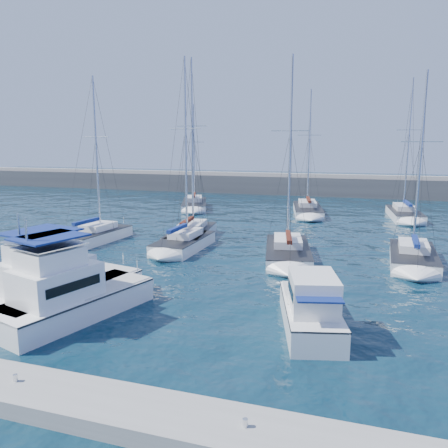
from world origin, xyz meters
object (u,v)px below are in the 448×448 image
(motor_yacht_port_inner, at_px, (58,288))
(sailboat_back_b, at_px, (307,210))
(sailboat_mid_c, at_px, (184,243))
(motor_yacht_stbd_outer, at_px, (311,310))
(sailboat_mid_d, at_px, (288,252))
(sailboat_back_c, at_px, (404,214))
(sailboat_mid_a, at_px, (96,235))
(motor_yacht_stbd_inner, at_px, (68,296))
(sailboat_back_a, at_px, (194,205))
(sailboat_mid_b, at_px, (191,234))
(sailboat_mid_e, at_px, (413,257))

(motor_yacht_port_inner, bearing_deg, sailboat_back_b, 87.72)
(sailboat_mid_c, xyz_separation_m, sailboat_back_b, (7.41, 21.15, -0.04))
(motor_yacht_stbd_outer, distance_m, sailboat_mid_c, 17.12)
(motor_yacht_port_inner, distance_m, sailboat_mid_c, 13.96)
(motor_yacht_stbd_outer, bearing_deg, sailboat_mid_d, 89.91)
(sailboat_mid_d, bearing_deg, motor_yacht_stbd_outer, -87.00)
(sailboat_back_c, bearing_deg, sailboat_mid_a, -146.75)
(motor_yacht_port_inner, height_order, motor_yacht_stbd_inner, same)
(sailboat_mid_a, height_order, sailboat_mid_c, sailboat_mid_c)
(sailboat_mid_c, height_order, sailboat_mid_d, sailboat_mid_c)
(motor_yacht_stbd_inner, bearing_deg, sailboat_back_a, 118.01)
(motor_yacht_port_inner, distance_m, sailboat_back_b, 36.09)
(motor_yacht_port_inner, relative_size, sailboat_mid_c, 0.57)
(sailboat_mid_a, xyz_separation_m, sailboat_mid_b, (7.81, 2.97, 0.00))
(sailboat_mid_b, bearing_deg, sailboat_back_a, 102.90)
(motor_yacht_port_inner, height_order, sailboat_back_c, sailboat_back_c)
(sailboat_mid_c, relative_size, sailboat_back_b, 1.02)
(motor_yacht_stbd_inner, distance_m, sailboat_mid_e, 23.23)
(sailboat_mid_b, height_order, sailboat_back_c, sailboat_mid_b)
(motor_yacht_port_inner, bearing_deg, motor_yacht_stbd_inner, -24.50)
(sailboat_mid_c, distance_m, sailboat_back_b, 22.41)
(sailboat_mid_b, height_order, sailboat_mid_c, sailboat_mid_b)
(sailboat_back_a, bearing_deg, sailboat_mid_b, -89.32)
(motor_yacht_port_inner, relative_size, sailboat_mid_e, 0.64)
(sailboat_mid_e, distance_m, sailboat_back_b, 22.62)
(motor_yacht_port_inner, height_order, sailboat_mid_e, sailboat_mid_e)
(sailboat_mid_c, bearing_deg, motor_yacht_stbd_inner, -88.16)
(motor_yacht_stbd_inner, bearing_deg, sailboat_mid_a, 135.78)
(sailboat_mid_c, relative_size, sailboat_back_a, 1.12)
(motor_yacht_stbd_outer, bearing_deg, sailboat_back_a, 105.11)
(motor_yacht_port_inner, bearing_deg, sailboat_mid_a, 128.57)
(motor_yacht_port_inner, height_order, sailboat_mid_d, sailboat_mid_d)
(motor_yacht_stbd_inner, distance_m, sailboat_mid_a, 17.59)
(sailboat_mid_b, height_order, sailboat_back_a, sailboat_mid_b)
(motor_yacht_stbd_outer, height_order, sailboat_back_a, sailboat_back_a)
(motor_yacht_stbd_outer, bearing_deg, sailboat_mid_c, 118.40)
(sailboat_back_c, bearing_deg, sailboat_back_b, 176.08)
(sailboat_mid_b, distance_m, sailboat_back_a, 18.95)
(sailboat_mid_a, relative_size, sailboat_mid_c, 0.93)
(sailboat_mid_a, distance_m, sailboat_back_a, 20.77)
(sailboat_mid_d, xyz_separation_m, sailboat_back_b, (-1.09, 21.49, -0.01))
(motor_yacht_stbd_outer, relative_size, sailboat_back_b, 0.44)
(sailboat_mid_d, bearing_deg, motor_yacht_stbd_inner, -131.09)
(sailboat_mid_c, bearing_deg, sailboat_mid_b, 103.44)
(motor_yacht_stbd_inner, xyz_separation_m, sailboat_back_c, (18.29, 36.09, -0.61))
(motor_yacht_port_inner, xyz_separation_m, sailboat_mid_b, (0.48, 17.34, -0.60))
(sailboat_mid_a, bearing_deg, motor_yacht_port_inner, -57.23)
(sailboat_mid_c, distance_m, sailboat_back_c, 28.09)
(motor_yacht_port_inner, xyz_separation_m, sailboat_back_c, (19.59, 35.14, -0.61))
(motor_yacht_port_inner, relative_size, sailboat_mid_a, 0.61)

